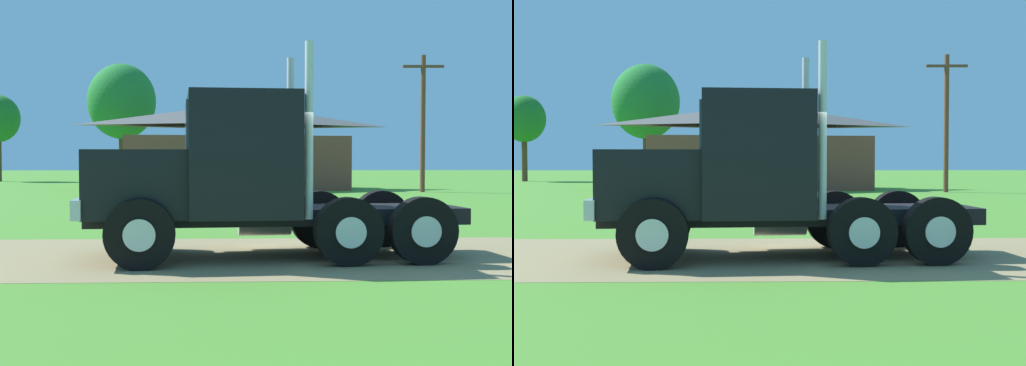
{
  "view_description": "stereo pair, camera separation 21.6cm",
  "coord_description": "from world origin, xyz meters",
  "views": [
    {
      "loc": [
        -0.9,
        -11.93,
        1.72
      ],
      "look_at": [
        -0.44,
        -0.55,
        1.33
      ],
      "focal_mm": 46.83,
      "sensor_mm": 36.0,
      "label": 1
    },
    {
      "loc": [
        -0.68,
        -11.94,
        1.72
      ],
      "look_at": [
        -0.44,
        -0.55,
        1.33
      ],
      "focal_mm": 46.83,
      "sensor_mm": 36.0,
      "label": 2
    }
  ],
  "objects": [
    {
      "name": "utility_pole_near",
      "position": [
        9.51,
        23.55,
        3.91
      ],
      "size": [
        2.2,
        0.26,
        7.33
      ],
      "color": "brown",
      "rests_on": "ground_plane"
    },
    {
      "name": "dirt_track",
      "position": [
        0.0,
        0.0,
        0.0
      ],
      "size": [
        120.0,
        5.17,
        0.01
      ],
      "primitive_type": "cube",
      "color": "#948156",
      "rests_on": "ground_plane"
    },
    {
      "name": "tree_left",
      "position": [
        -19.38,
        42.4,
        4.99
      ],
      "size": [
        3.42,
        3.42,
        6.93
      ],
      "color": "#513823",
      "rests_on": "ground_plane"
    },
    {
      "name": "truck_foreground_white",
      "position": [
        -0.86,
        -0.2,
        1.37
      ],
      "size": [
        6.79,
        3.03,
        3.66
      ],
      "color": "black",
      "rests_on": "ground_plane"
    },
    {
      "name": "tree_mid",
      "position": [
        -8.4,
        35.22,
        5.8
      ],
      "size": [
        4.77,
        4.77,
        8.45
      ],
      "color": "#513823",
      "rests_on": "ground_plane"
    },
    {
      "name": "shed_building",
      "position": [
        -0.56,
        27.02,
        2.41
      ],
      "size": [
        13.67,
        6.87,
        4.97
      ],
      "color": "brown",
      "rests_on": "ground_plane"
    },
    {
      "name": "ground_plane",
      "position": [
        0.0,
        0.0,
        0.0
      ],
      "size": [
        200.0,
        200.0,
        0.0
      ],
      "primitive_type": "plane",
      "color": "#4D8D2D"
    }
  ]
}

